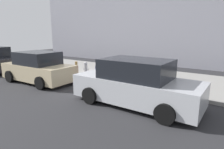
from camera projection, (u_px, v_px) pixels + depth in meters
ground_plane at (83, 80)px, 10.76m from camera, size 40.00×40.00×0.00m
sidewalk_curb at (108, 72)px, 12.76m from camera, size 18.00×5.00×0.14m
building_facade_sidewalk_side at (150, 13)px, 17.00m from camera, size 24.00×3.00×8.92m
suitcase_silver_0 at (142, 78)px, 9.39m from camera, size 0.50×0.31×0.92m
suitcase_black_1 at (133, 76)px, 9.66m from camera, size 0.36×0.24×0.93m
suitcase_teal_2 at (124, 74)px, 9.99m from camera, size 0.51×0.23×1.04m
suitcase_maroon_3 at (113, 73)px, 10.26m from camera, size 0.51×0.18×0.99m
suitcase_red_4 at (106, 73)px, 10.65m from camera, size 0.37×0.21×0.88m
suitcase_navy_5 at (99, 72)px, 10.91m from camera, size 0.38×0.25×0.85m
fire_hydrant at (86, 68)px, 11.40m from camera, size 0.39×0.21×0.82m
bollard_post at (76, 68)px, 11.64m from camera, size 0.16×0.16×0.79m
parked_car_silver_0 at (136, 84)px, 6.94m from camera, size 4.71×2.07×1.72m
parked_car_beige_1 at (38, 68)px, 10.25m from camera, size 4.27×2.13×1.66m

